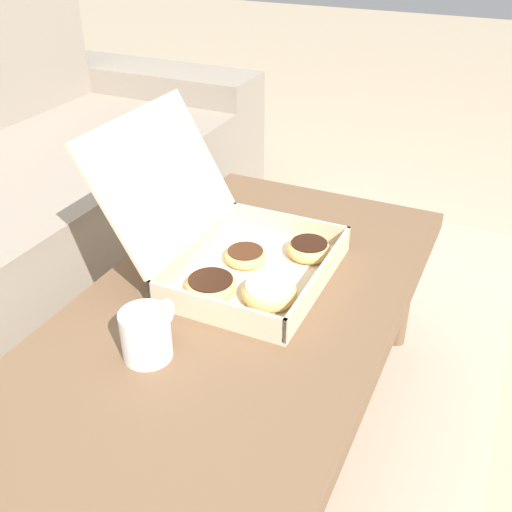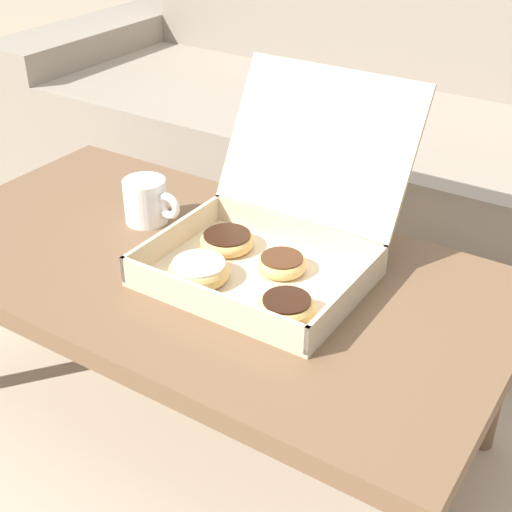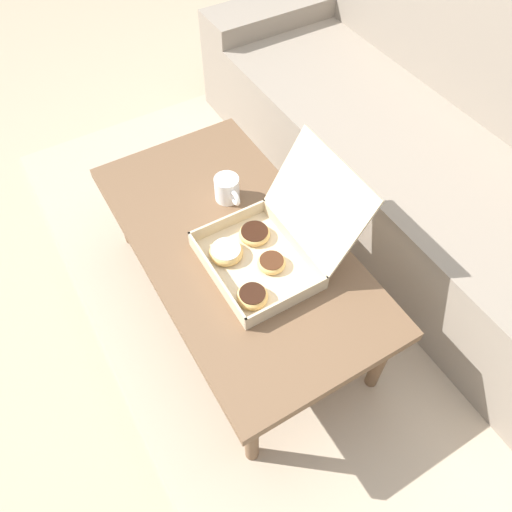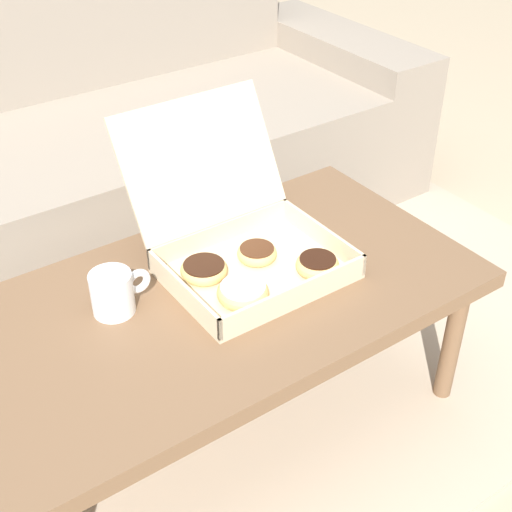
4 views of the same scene
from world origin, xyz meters
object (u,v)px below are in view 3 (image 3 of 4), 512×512
Objects in this scene: coffee_table at (236,248)px; coffee_mug at (227,189)px; couch at (443,163)px; pastry_box at (265,248)px.

coffee_mug is at bearing 158.68° from coffee_table.
couch reaches higher than pastry_box.
couch is 0.94m from pastry_box.
coffee_table is 0.16m from pastry_box.
couch is 0.97m from coffee_table.
coffee_mug is (-0.30, 0.03, -0.01)m from pastry_box.
pastry_box reaches higher than coffee_mug.
couch is at bearing 97.00° from pastry_box.
pastry_box is (0.11, -0.92, 0.16)m from couch.
coffee_mug is at bearing 175.02° from pastry_box.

